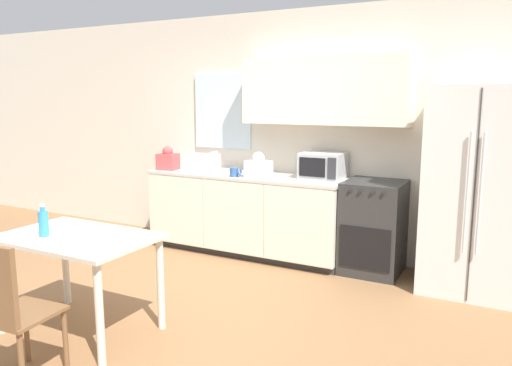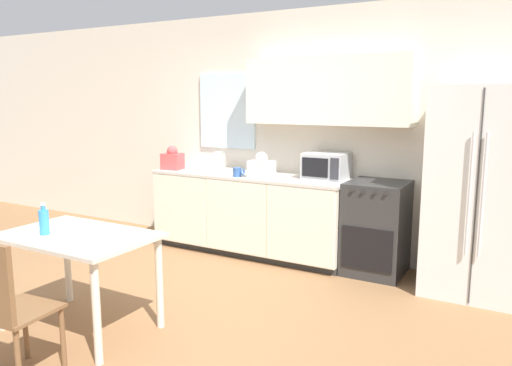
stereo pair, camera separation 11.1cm
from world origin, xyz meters
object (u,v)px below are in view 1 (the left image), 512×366
at_px(oven_range, 373,227).
at_px(coffee_mug, 235,172).
at_px(dining_table, 78,250).
at_px(microwave, 323,165).
at_px(dining_chair_near, 7,305).
at_px(refrigerator, 477,191).
at_px(drink_bottle, 44,223).

height_order(oven_range, coffee_mug, coffee_mug).
relative_size(oven_range, dining_table, 0.81).
distance_m(microwave, coffee_mug, 0.95).
xyz_separation_m(microwave, dining_table, (-1.02, -2.42, -0.41)).
height_order(oven_range, dining_chair_near, oven_range).
distance_m(oven_range, dining_table, 2.83).
relative_size(refrigerator, coffee_mug, 14.63).
bearing_deg(oven_range, coffee_mug, -169.63).
relative_size(refrigerator, dining_chair_near, 2.00).
bearing_deg(refrigerator, dining_table, -138.25).
relative_size(oven_range, coffee_mug, 7.32).
bearing_deg(refrigerator, microwave, 174.36).
distance_m(oven_range, microwave, 0.82).
bearing_deg(dining_table, microwave, 67.07).
xyz_separation_m(oven_range, dining_chair_near, (-1.39, -3.08, 0.07)).
xyz_separation_m(refrigerator, dining_chair_near, (-2.32, -3.02, -0.39)).
relative_size(oven_range, dining_chair_near, 1.00).
relative_size(coffee_mug, dining_chair_near, 0.14).
bearing_deg(dining_chair_near, coffee_mug, 86.88).
height_order(refrigerator, drink_bottle, refrigerator).
distance_m(microwave, drink_bottle, 2.82).
bearing_deg(dining_table, dining_chair_near, -73.97).
height_order(coffee_mug, dining_table, coffee_mug).
distance_m(oven_range, coffee_mug, 1.56).
xyz_separation_m(microwave, coffee_mug, (-0.88, -0.35, -0.09)).
relative_size(microwave, drink_bottle, 1.84).
xyz_separation_m(oven_range, drink_bottle, (-1.80, -2.45, 0.38)).
bearing_deg(oven_range, refrigerator, -3.98).
bearing_deg(microwave, oven_range, -8.32).
relative_size(microwave, coffee_mug, 3.47).
bearing_deg(coffee_mug, microwave, 21.82).
xyz_separation_m(coffee_mug, dining_chair_near, (0.07, -2.81, -0.42)).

